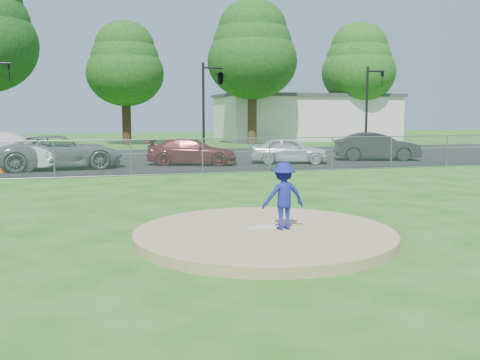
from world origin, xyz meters
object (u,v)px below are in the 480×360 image
(tree_far_right, at_px, (359,63))
(traffic_cone, at_px, (2,165))
(tree_right, at_px, (252,49))
(parked_car_white, at_px, (4,151))
(commercial_building, at_px, (305,117))
(pitcher, at_px, (283,196))
(parked_car_darkred, at_px, (192,152))
(parked_car_charcoal, at_px, (377,146))
(parked_car_pearl, at_px, (289,150))
(parked_car_gray, at_px, (61,152))
(tree_center, at_px, (125,64))
(traffic_signal_center, at_px, (219,79))
(traffic_signal_right, at_px, (370,101))

(tree_far_right, distance_m, traffic_cone, 34.83)
(tree_right, bearing_deg, parked_car_white, -135.55)
(commercial_building, distance_m, tree_right, 10.73)
(pitcher, height_order, parked_car_darkred, pitcher)
(tree_far_right, height_order, pitcher, tree_far_right)
(parked_car_white, height_order, parked_car_charcoal, parked_car_white)
(tree_far_right, distance_m, parked_car_pearl, 24.69)
(parked_car_charcoal, bearing_deg, parked_car_pearl, 113.15)
(parked_car_darkred, bearing_deg, commercial_building, -17.23)
(tree_right, bearing_deg, parked_car_pearl, -99.56)
(tree_far_right, bearing_deg, parked_car_gray, -142.27)
(tree_center, height_order, tree_right, tree_right)
(tree_right, relative_size, parked_car_white, 2.24)
(tree_far_right, height_order, traffic_signal_center, tree_far_right)
(pitcher, bearing_deg, parked_car_darkred, -95.93)
(parked_car_pearl, relative_size, parked_car_charcoal, 0.87)
(parked_car_white, xyz_separation_m, parked_car_darkred, (8.68, 0.17, -0.20))
(tree_center, distance_m, parked_car_charcoal, 22.60)
(parked_car_gray, bearing_deg, commercial_building, -51.44)
(pitcher, distance_m, parked_car_darkred, 16.06)
(traffic_signal_center, xyz_separation_m, parked_car_pearl, (2.26, -6.48, -3.93))
(tree_center, bearing_deg, commercial_building, 13.24)
(tree_center, height_order, tree_far_right, tree_far_right)
(commercial_building, relative_size, parked_car_gray, 2.93)
(commercial_building, xyz_separation_m, parked_car_pearl, (-9.77, -22.48, -1.48))
(tree_right, height_order, parked_car_darkred, tree_right)
(traffic_signal_center, bearing_deg, traffic_signal_right, 0.00)
(tree_far_right, bearing_deg, commercial_building, 143.13)
(traffic_cone, xyz_separation_m, parked_car_charcoal, (18.85, 1.54, 0.41))
(tree_center, height_order, parked_car_darkred, tree_center)
(parked_car_gray, bearing_deg, traffic_cone, 107.82)
(parked_car_gray, bearing_deg, traffic_signal_center, -62.96)
(traffic_signal_right, bearing_deg, commercial_building, 83.71)
(tree_right, distance_m, parked_car_white, 24.01)
(parked_car_pearl, xyz_separation_m, parked_car_charcoal, (5.27, 0.54, 0.08))
(tree_center, distance_m, traffic_signal_right, 19.64)
(tree_right, xyz_separation_m, parked_car_gray, (-13.97, -16.32, -6.86))
(commercial_building, bearing_deg, traffic_cone, -134.84)
(commercial_building, relative_size, traffic_cone, 23.98)
(tree_right, height_order, parked_car_charcoal, tree_right)
(traffic_signal_right, xyz_separation_m, traffic_cone, (-21.59, -7.49, -3.01))
(tree_far_right, xyz_separation_m, traffic_cone, (-27.35, -20.49, -6.71))
(tree_center, bearing_deg, traffic_signal_center, -67.51)
(traffic_signal_center, relative_size, parked_car_white, 1.08)
(parked_car_gray, bearing_deg, parked_car_darkred, -94.82)
(parked_car_darkred, bearing_deg, traffic_signal_right, -48.70)
(commercial_building, distance_m, parked_car_white, 32.26)
(traffic_cone, bearing_deg, parked_car_pearl, 4.25)
(tree_center, xyz_separation_m, parked_car_darkred, (2.24, -17.95, -5.81))
(pitcher, distance_m, parked_car_white, 17.70)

